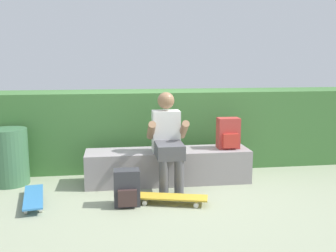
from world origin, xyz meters
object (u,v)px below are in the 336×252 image
object	(u,v)px
skateboard_near_person	(171,197)
skateboard_beside_bench	(33,197)
person_skater	(168,138)
backpack_on_bench	(228,134)
trash_bin	(9,157)
bench_main	(168,166)
backpack_on_ground	(127,188)

from	to	relation	value
skateboard_near_person	skateboard_beside_bench	size ratio (longest dim) A/B	1.00
person_skater	backpack_on_bench	distance (m)	0.85
person_skater	skateboard_near_person	xyz separation A→B (m)	(-0.04, -0.57, -0.55)
skateboard_near_person	trash_bin	distance (m)	2.18
person_skater	backpack_on_bench	bearing A→B (deg)	14.03
bench_main	skateboard_near_person	xyz separation A→B (m)	(-0.08, -0.79, -0.14)
person_skater	backpack_on_ground	size ratio (longest dim) A/B	2.94
backpack_on_bench	trash_bin	size ratio (longest dim) A/B	0.56
skateboard_near_person	trash_bin	bearing A→B (deg)	152.93
backpack_on_bench	trash_bin	xyz separation A→B (m)	(-2.80, 0.21, -0.26)
backpack_on_bench	trash_bin	world-z (taller)	backpack_on_bench
skateboard_near_person	skateboard_beside_bench	distance (m)	1.52
person_skater	skateboard_beside_bench	xyz separation A→B (m)	(-1.54, -0.34, -0.55)
bench_main	skateboard_near_person	distance (m)	0.80
person_skater	backpack_on_bench	size ratio (longest dim) A/B	2.94
backpack_on_ground	trash_bin	world-z (taller)	trash_bin
person_skater	skateboard_beside_bench	distance (m)	1.67
person_skater	skateboard_beside_bench	size ratio (longest dim) A/B	1.43
bench_main	skateboard_near_person	size ratio (longest dim) A/B	2.54
skateboard_beside_bench	backpack_on_ground	bearing A→B (deg)	-11.02
bench_main	person_skater	xyz separation A→B (m)	(-0.04, -0.22, 0.42)
bench_main	backpack_on_ground	size ratio (longest dim) A/B	5.24
backpack_on_bench	bench_main	bearing A→B (deg)	179.32
trash_bin	skateboard_near_person	bearing A→B (deg)	-27.07
bench_main	backpack_on_bench	bearing A→B (deg)	-0.68
person_skater	skateboard_beside_bench	bearing A→B (deg)	-167.41
skateboard_beside_bench	skateboard_near_person	bearing A→B (deg)	-8.50
backpack_on_bench	trash_bin	distance (m)	2.82
person_skater	skateboard_near_person	distance (m)	0.79
skateboard_beside_bench	backpack_on_bench	xyz separation A→B (m)	(2.37, 0.55, 0.54)
skateboard_near_person	skateboard_beside_bench	bearing A→B (deg)	171.50
backpack_on_ground	backpack_on_bench	bearing A→B (deg)	29.01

